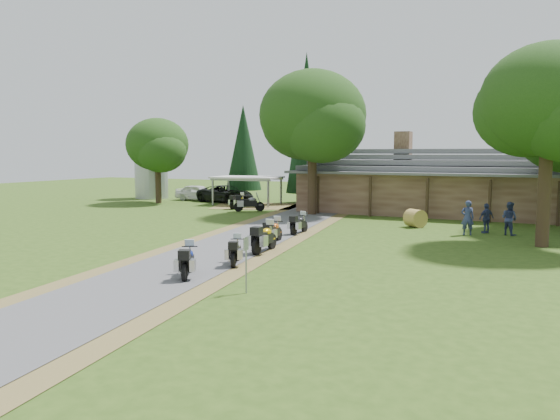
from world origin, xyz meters
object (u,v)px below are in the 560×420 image
at_px(motorcycle_row_c, 264,237).
at_px(hay_bale, 415,218).
at_px(motorcycle_row_b, 236,250).
at_px(motorcycle_row_d, 273,230).
at_px(carport, 247,191).
at_px(motorcycle_row_e, 299,223).
at_px(silo, 151,165).
at_px(motorcycle_carport_a, 238,201).
at_px(motorcycle_carport_b, 249,202).
at_px(lodge, 439,181).
at_px(car_dark_suv, 225,190).
at_px(car_white_sedan, 198,191).
at_px(motorcycle_row_a, 188,260).

bearing_deg(motorcycle_row_c, hay_bale, -23.36).
relative_size(motorcycle_row_b, motorcycle_row_d, 0.92).
xyz_separation_m(carport, motorcycle_row_e, (11.10, -13.96, -0.63)).
relative_size(carport, motorcycle_row_d, 3.00).
relative_size(silo, motorcycle_carport_a, 3.57).
distance_m(motorcycle_carport_b, hay_bale, 13.97).
distance_m(motorcycle_row_b, motorcycle_carport_b, 20.22).
height_order(silo, motorcycle_row_c, silo).
bearing_deg(lodge, motorcycle_carport_a, -165.92).
xyz_separation_m(silo, motorcycle_row_b, (24.19, -24.68, -2.72)).
xyz_separation_m(car_dark_suv, motorcycle_carport_b, (5.78, -5.96, -0.45)).
bearing_deg(silo, motorcycle_row_c, -42.18).
bearing_deg(silo, car_dark_suv, -4.82).
relative_size(motorcycle_row_e, motorcycle_carport_b, 0.84).
distance_m(carport, motorcycle_carport_b, 5.70).
bearing_deg(motorcycle_carport_a, motorcycle_row_e, -128.57).
distance_m(car_white_sedan, motorcycle_row_e, 23.33).
bearing_deg(motorcycle_carport_a, carport, 24.93).
height_order(motorcycle_row_d, motorcycle_row_e, motorcycle_row_d).
distance_m(motorcycle_row_d, motorcycle_carport_b, 15.13).
relative_size(motorcycle_row_a, motorcycle_row_b, 1.07).
relative_size(carport, motorcycle_row_c, 2.71).
distance_m(lodge, car_white_sedan, 22.64).
relative_size(silo, motorcycle_row_a, 3.54).
xyz_separation_m(motorcycle_row_a, motorcycle_carport_a, (-10.70, 22.17, -0.01)).
bearing_deg(motorcycle_row_a, motorcycle_carport_a, -0.96).
distance_m(silo, motorcycle_carport_a, 14.31).
distance_m(car_dark_suv, motorcycle_carport_b, 8.31).
bearing_deg(lodge, motorcycle_carport_b, -158.35).
bearing_deg(carport, hay_bale, -33.31).
bearing_deg(motorcycle_row_a, motorcycle_row_e, -23.56).
xyz_separation_m(motorcycle_row_d, motorcycle_row_e, (-0.15, 3.54, -0.05)).
xyz_separation_m(motorcycle_row_c, motorcycle_row_d, (-0.73, 2.39, -0.07)).
relative_size(lodge, motorcycle_row_c, 10.18).
distance_m(motorcycle_row_a, motorcycle_row_c, 5.68).
distance_m(motorcycle_row_c, hay_bale, 12.34).
distance_m(lodge, motorcycle_row_c, 20.84).
bearing_deg(motorcycle_row_d, lodge, -20.91).
relative_size(motorcycle_carport_b, hay_bale, 1.92).
distance_m(car_dark_suv, motorcycle_row_b, 28.27).
xyz_separation_m(carport, car_dark_suv, (-2.89, 1.07, -0.06)).
bearing_deg(motorcycle_carport_a, silo, 75.99).
bearing_deg(motorcycle_row_b, motorcycle_carport_b, 4.78).
bearing_deg(car_white_sedan, motorcycle_row_a, -148.73).
relative_size(motorcycle_row_a, motorcycle_row_c, 0.89).
height_order(carport, car_dark_suv, carport).
bearing_deg(carport, motorcycle_carport_b, -65.74).
xyz_separation_m(carport, motorcycle_row_b, (12.18, -22.84, -0.64)).
relative_size(silo, carport, 1.17).
bearing_deg(car_white_sedan, motorcycle_row_d, -139.76).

